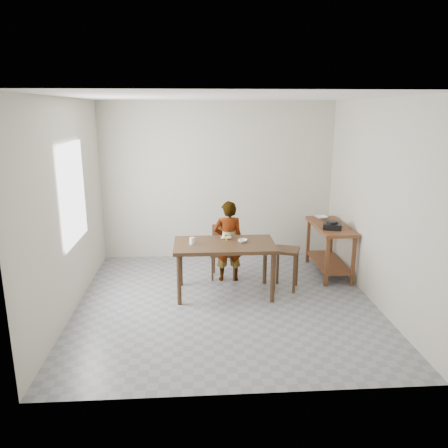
{
  "coord_description": "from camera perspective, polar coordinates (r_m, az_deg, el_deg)",
  "views": [
    {
      "loc": [
        -0.4,
        -5.48,
        2.54
      ],
      "look_at": [
        0.0,
        0.4,
        1.0
      ],
      "focal_mm": 35.0,
      "sensor_mm": 36.0,
      "label": 1
    }
  ],
  "objects": [
    {
      "name": "floor",
      "position": [
        6.07,
        0.26,
        -10.33
      ],
      "size": [
        4.0,
        4.0,
        0.04
      ],
      "primitive_type": "cube",
      "color": "slate",
      "rests_on": "ground"
    },
    {
      "name": "serving_bowl",
      "position": [
        7.37,
        12.55,
        0.83
      ],
      "size": [
        0.24,
        0.24,
        0.05
      ],
      "primitive_type": "imported",
      "rotation": [
        0.0,
        0.0,
        0.24
      ],
      "color": "silver",
      "rests_on": "prep_counter"
    },
    {
      "name": "dining_table",
      "position": [
        6.19,
        0.06,
        -5.84
      ],
      "size": [
        1.4,
        0.8,
        0.75
      ],
      "primitive_type": null,
      "color": "#3F2817",
      "rests_on": "floor"
    },
    {
      "name": "child",
      "position": [
        6.6,
        0.54,
        -2.26
      ],
      "size": [
        0.46,
        0.31,
        1.24
      ],
      "primitive_type": "imported",
      "rotation": [
        0.0,
        0.0,
        3.17
      ],
      "color": "silver",
      "rests_on": "floor"
    },
    {
      "name": "ceiling",
      "position": [
        5.5,
        0.29,
        16.5
      ],
      "size": [
        4.0,
        4.0,
        0.04
      ],
      "primitive_type": "cube",
      "color": "white",
      "rests_on": "wall_back"
    },
    {
      "name": "prep_counter",
      "position": [
        7.15,
        13.58,
        -3.2
      ],
      "size": [
        0.5,
        1.2,
        0.8
      ],
      "primitive_type": null,
      "color": "brown",
      "rests_on": "floor"
    },
    {
      "name": "wall_front",
      "position": [
        3.69,
        2.54,
        -4.25
      ],
      "size": [
        4.0,
        0.04,
        2.7
      ],
      "primitive_type": "cube",
      "color": "beige",
      "rests_on": "ground"
    },
    {
      "name": "window_pane",
      "position": [
        5.99,
        -19.07,
        3.82
      ],
      "size": [
        0.02,
        1.1,
        1.3
      ],
      "primitive_type": "cube",
      "color": "white",
      "rests_on": "wall_left"
    },
    {
      "name": "wall_right",
      "position": [
        6.11,
        19.54,
        2.55
      ],
      "size": [
        0.04,
        4.0,
        2.7
      ],
      "primitive_type": "cube",
      "color": "beige",
      "rests_on": "ground"
    },
    {
      "name": "dining_chair",
      "position": [
        6.78,
        -0.03,
        -3.75
      ],
      "size": [
        0.43,
        0.43,
        0.8
      ],
      "primitive_type": null,
      "rotation": [
        0.0,
        0.0,
        -0.13
      ],
      "color": "#3F2817",
      "rests_on": "floor"
    },
    {
      "name": "small_bowl",
      "position": [
        6.11,
        2.43,
        -2.21
      ],
      "size": [
        0.16,
        0.16,
        0.04
      ],
      "primitive_type": "imported",
      "rotation": [
        0.0,
        0.0,
        0.24
      ],
      "color": "silver",
      "rests_on": "dining_table"
    },
    {
      "name": "gas_burner",
      "position": [
        6.81,
        13.96,
        -0.22
      ],
      "size": [
        0.34,
        0.34,
        0.09
      ],
      "primitive_type": "cube",
      "rotation": [
        0.0,
        0.0,
        -0.31
      ],
      "color": "black",
      "rests_on": "prep_counter"
    },
    {
      "name": "wall_back",
      "position": [
        7.61,
        -0.82,
        5.64
      ],
      "size": [
        4.0,
        0.04,
        2.7
      ],
      "primitive_type": "cube",
      "color": "beige",
      "rests_on": "ground"
    },
    {
      "name": "stool",
      "position": [
        6.45,
        8.07,
        -5.79
      ],
      "size": [
        0.44,
        0.44,
        0.61
      ],
      "primitive_type": null,
      "rotation": [
        0.0,
        0.0,
        -0.36
      ],
      "color": "#3F2817",
      "rests_on": "floor"
    },
    {
      "name": "wall_left",
      "position": [
        5.84,
        -19.91,
        1.99
      ],
      "size": [
        0.04,
        4.0,
        2.7
      ],
      "primitive_type": "cube",
      "color": "beige",
      "rests_on": "ground"
    },
    {
      "name": "banana",
      "position": [
        6.24,
        0.27,
        -1.76
      ],
      "size": [
        0.19,
        0.15,
        0.06
      ],
      "primitive_type": null,
      "rotation": [
        0.0,
        0.0,
        -0.21
      ],
      "color": "yellow",
      "rests_on": "dining_table"
    },
    {
      "name": "glass_tumbler",
      "position": [
        6.04,
        -4.19,
        -2.2
      ],
      "size": [
        0.07,
        0.07,
        0.09
      ],
      "primitive_type": "cylinder",
      "rotation": [
        0.0,
        0.0,
        0.03
      ],
      "color": "white",
      "rests_on": "dining_table"
    }
  ]
}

